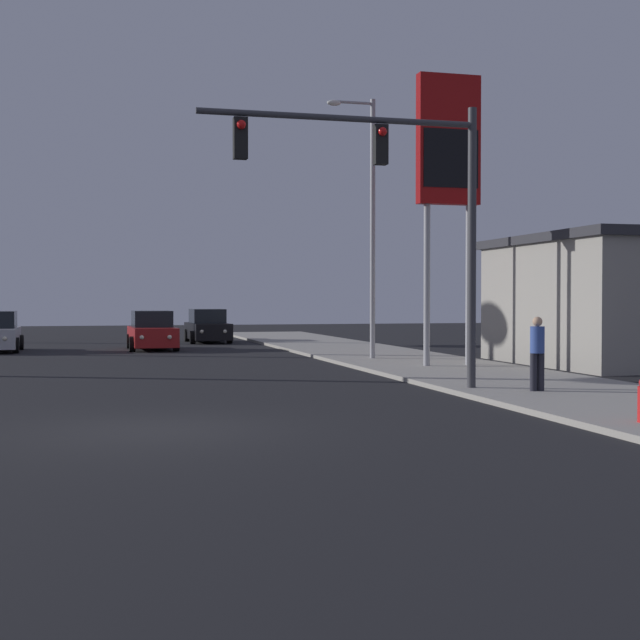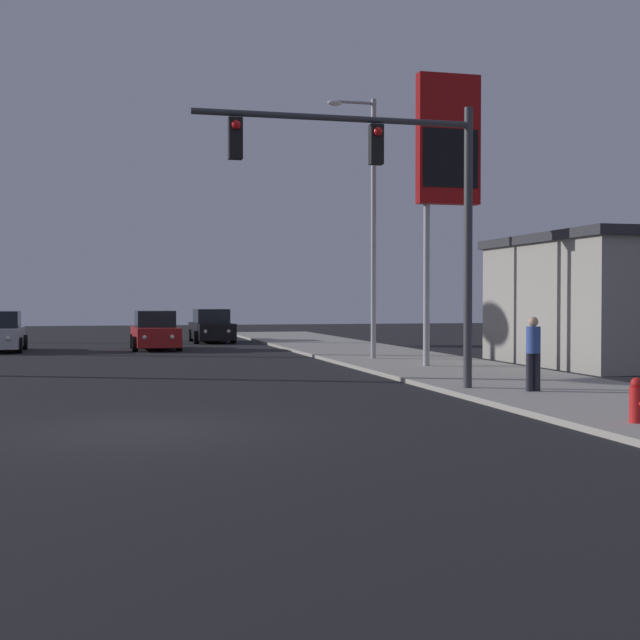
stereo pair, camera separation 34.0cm
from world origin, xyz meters
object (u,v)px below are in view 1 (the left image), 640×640
(car_red, at_px, (152,332))
(traffic_light_mast, at_px, (399,189))
(car_black, at_px, (208,327))
(pedestrian_on_sidewalk, at_px, (537,350))
(street_lamp, at_px, (369,215))
(gas_station_sign, at_px, (448,156))

(car_red, relative_size, traffic_light_mast, 0.67)
(car_black, height_order, pedestrian_on_sidewalk, pedestrian_on_sidewalk)
(traffic_light_mast, relative_size, pedestrian_on_sidewalk, 3.89)
(car_black, distance_m, traffic_light_mast, 25.83)
(car_black, xyz_separation_m, traffic_light_mast, (1.07, -25.51, 3.92))
(car_red, relative_size, street_lamp, 0.48)
(gas_station_sign, bearing_deg, street_lamp, 109.66)
(car_black, height_order, street_lamp, street_lamp)
(street_lamp, bearing_deg, pedestrian_on_sidewalk, -88.50)
(pedestrian_on_sidewalk, bearing_deg, car_red, 108.96)
(traffic_light_mast, xyz_separation_m, gas_station_sign, (3.98, 6.61, 1.94))
(traffic_light_mast, height_order, gas_station_sign, gas_station_sign)
(car_red, xyz_separation_m, traffic_light_mast, (4.21, -19.68, 3.92))
(car_red, relative_size, pedestrian_on_sidewalk, 2.60)
(gas_station_sign, bearing_deg, car_black, 104.96)
(street_lamp, xyz_separation_m, gas_station_sign, (1.36, -3.81, 1.50))
(car_red, relative_size, car_black, 1.00)
(street_lamp, bearing_deg, car_red, 126.42)
(pedestrian_on_sidewalk, bearing_deg, traffic_light_mast, 159.84)
(car_red, distance_m, street_lamp, 12.30)
(traffic_light_mast, relative_size, gas_station_sign, 0.72)
(street_lamp, bearing_deg, gas_station_sign, -70.34)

